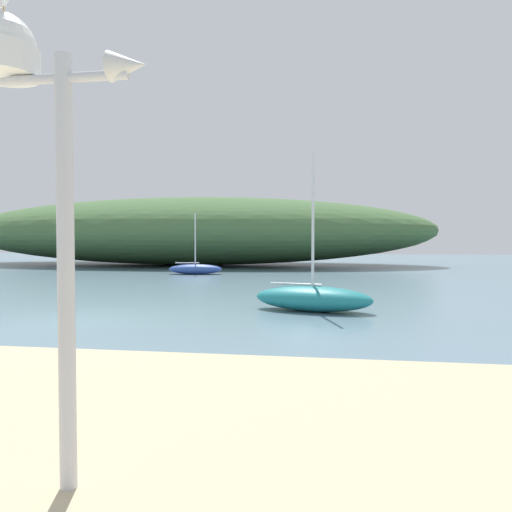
% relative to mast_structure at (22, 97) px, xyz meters
% --- Properties ---
extents(ground_plane, '(120.00, 120.00, 0.00)m').
position_rel_mast_structure_xyz_m(ground_plane, '(-4.00, 7.61, -2.99)').
color(ground_plane, slate).
extents(distant_hill, '(39.48, 14.90, 5.46)m').
position_rel_mast_structure_xyz_m(distant_hill, '(-9.44, 34.86, -0.26)').
color(distant_hill, '#476B3D').
rests_on(distant_hill, ground).
extents(mast_structure, '(1.34, 0.52, 3.39)m').
position_rel_mast_structure_xyz_m(mast_structure, '(0.00, 0.00, 0.00)').
color(mast_structure, silver).
rests_on(mast_structure, beach_sand).
extents(sailboat_by_sandbar, '(3.24, 1.46, 3.58)m').
position_rel_mast_structure_xyz_m(sailboat_by_sandbar, '(-5.64, 23.95, -2.68)').
color(sailboat_by_sandbar, '#2D4C9E').
rests_on(sailboat_by_sandbar, ground).
extents(sailboat_east_reach, '(3.57, 2.06, 4.45)m').
position_rel_mast_structure_xyz_m(sailboat_east_reach, '(1.69, 10.28, -2.62)').
color(sailboat_east_reach, teal).
rests_on(sailboat_east_reach, ground).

